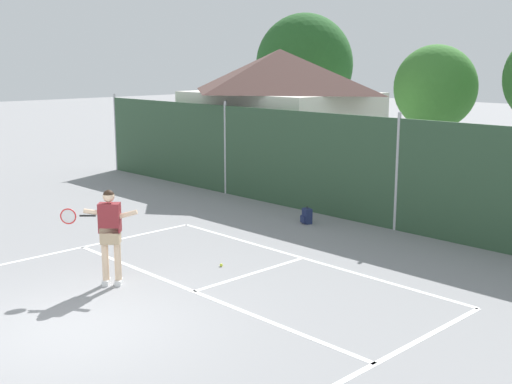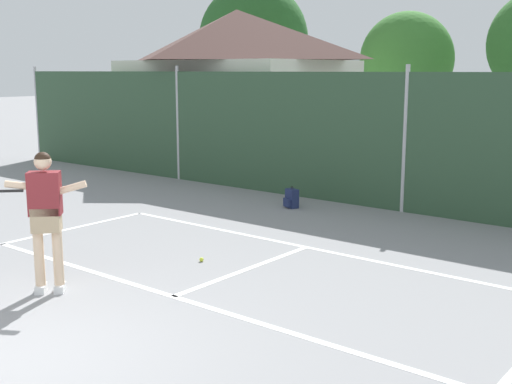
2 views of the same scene
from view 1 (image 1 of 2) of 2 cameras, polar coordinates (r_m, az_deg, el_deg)
ground_plane at (r=11.03m, az=-15.77°, el=-11.49°), size 120.00×120.00×0.00m
court_markings at (r=11.32m, az=-12.85°, el=-10.72°), size 8.30×11.10×0.01m
chainlink_fence at (r=16.64m, az=12.28°, el=1.48°), size 26.09×0.09×2.99m
clubhouse_building at (r=23.24m, az=2.07°, el=6.92°), size 6.55×4.98×4.64m
tennis_player at (r=12.58m, az=-12.75°, el=-3.14°), size 0.97×1.14×1.85m
tennis_ball at (r=13.66m, az=-3.07°, el=-6.42°), size 0.07×0.07×0.07m
backpack_navy at (r=17.21m, az=4.47°, el=-2.14°), size 0.33×0.32×0.46m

